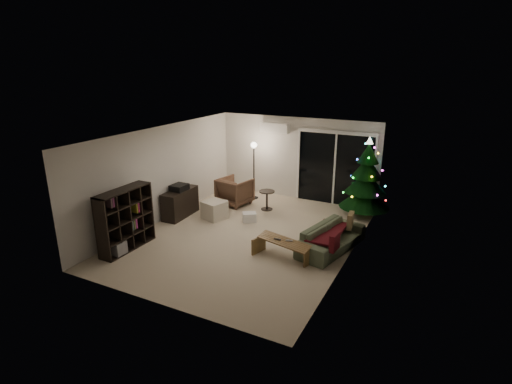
# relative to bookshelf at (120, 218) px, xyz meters

# --- Properties ---
(room) EXTENTS (6.50, 7.51, 2.60)m
(room) POSITION_rel_bookshelf_xyz_m (2.71, 3.32, 0.31)
(room) COLOR beige
(room) RESTS_ON ground
(bookshelf) EXTENTS (0.89, 1.44, 1.41)m
(bookshelf) POSITION_rel_bookshelf_xyz_m (0.00, 0.00, 0.00)
(bookshelf) COLOR black
(bookshelf) RESTS_ON floor
(media_cabinet) EXTENTS (0.51, 1.21, 0.74)m
(media_cabinet) POSITION_rel_bookshelf_xyz_m (0.00, 2.18, -0.33)
(media_cabinet) COLOR black
(media_cabinet) RESTS_ON floor
(stereo) EXTENTS (0.38, 0.45, 0.16)m
(stereo) POSITION_rel_bookshelf_xyz_m (0.00, 2.18, 0.12)
(stereo) COLOR black
(stereo) RESTS_ON media_cabinet
(armchair) EXTENTS (1.01, 1.03, 0.80)m
(armchair) POSITION_rel_bookshelf_xyz_m (0.86, 3.70, -0.30)
(armchair) COLOR brown
(armchair) RESTS_ON floor
(ottoman) EXTENTS (0.67, 0.67, 0.49)m
(ottoman) POSITION_rel_bookshelf_xyz_m (0.94, 2.44, -0.46)
(ottoman) COLOR beige
(ottoman) RESTS_ON floor
(cardboard_box_a) EXTENTS (0.52, 0.44, 0.33)m
(cardboard_box_a) POSITION_rel_bookshelf_xyz_m (0.77, 2.89, -0.54)
(cardboard_box_a) COLOR white
(cardboard_box_a) RESTS_ON floor
(cardboard_box_b) EXTENTS (0.44, 0.41, 0.25)m
(cardboard_box_b) POSITION_rel_bookshelf_xyz_m (1.88, 2.67, -0.58)
(cardboard_box_b) COLOR white
(cardboard_box_b) RESTS_ON floor
(side_table) EXTENTS (0.46, 0.46, 0.56)m
(side_table) POSITION_rel_bookshelf_xyz_m (1.90, 3.71, -0.43)
(side_table) COLOR black
(side_table) RESTS_ON floor
(floor_lamp) EXTENTS (0.27, 0.27, 1.70)m
(floor_lamp) POSITION_rel_bookshelf_xyz_m (1.11, 4.45, 0.15)
(floor_lamp) COLOR black
(floor_lamp) RESTS_ON floor
(sofa) EXTENTS (1.17, 2.04, 0.56)m
(sofa) POSITION_rel_bookshelf_xyz_m (4.30, 2.03, -0.42)
(sofa) COLOR #4E5946
(sofa) RESTS_ON floor
(sofa_throw) EXTENTS (0.60, 1.38, 0.05)m
(sofa_throw) POSITION_rel_bookshelf_xyz_m (4.20, 2.03, -0.30)
(sofa_throw) COLOR #4F1214
(sofa_throw) RESTS_ON sofa
(cushion_a) EXTENTS (0.14, 0.38, 0.37)m
(cushion_a) POSITION_rel_bookshelf_xyz_m (4.55, 2.68, -0.20)
(cushion_a) COLOR olive
(cushion_a) RESTS_ON sofa
(cushion_b) EXTENTS (0.14, 0.38, 0.37)m
(cushion_b) POSITION_rel_bookshelf_xyz_m (4.55, 1.38, -0.20)
(cushion_b) COLOR #4F1214
(cushion_b) RESTS_ON sofa
(coffee_table) EXTENTS (1.34, 0.75, 0.40)m
(coffee_table) POSITION_rel_bookshelf_xyz_m (3.51, 1.16, -0.50)
(coffee_table) COLOR brown
(coffee_table) RESTS_ON floor
(remote_a) EXTENTS (0.16, 0.05, 0.02)m
(remote_a) POSITION_rel_bookshelf_xyz_m (3.36, 1.16, -0.29)
(remote_a) COLOR black
(remote_a) RESTS_ON coffee_table
(remote_b) EXTENTS (0.15, 0.09, 0.02)m
(remote_b) POSITION_rel_bookshelf_xyz_m (3.61, 1.21, -0.29)
(remote_b) COLOR slate
(remote_b) RESTS_ON coffee_table
(christmas_tree) EXTENTS (1.43, 1.43, 2.19)m
(christmas_tree) POSITION_rel_bookshelf_xyz_m (4.48, 4.50, 0.39)
(christmas_tree) COLOR black
(christmas_tree) RESTS_ON floor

